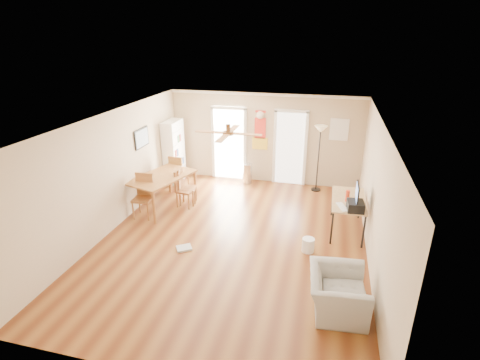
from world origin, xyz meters
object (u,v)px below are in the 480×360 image
(dining_chair_near, at_px, (142,197))
(armchair, at_px, (337,293))
(wastebasket_a, at_px, (308,245))
(trash_can, at_px, (247,174))
(dining_table, at_px, (163,191))
(dining_chair_right_a, at_px, (188,186))
(torchiere_lamp, at_px, (318,159))
(dining_chair_right_b, at_px, (185,189))
(bookshelf, at_px, (174,152))
(computer_desk, at_px, (347,215))
(dining_chair_far, at_px, (179,172))
(printer, at_px, (355,206))

(dining_chair_near, bearing_deg, armchair, -30.99)
(dining_chair_near, bearing_deg, wastebasket_a, -13.48)
(trash_can, height_order, wastebasket_a, trash_can)
(dining_table, bearing_deg, wastebasket_a, -17.91)
(dining_chair_right_a, bearing_deg, armchair, -137.74)
(armchair, bearing_deg, torchiere_lamp, 1.95)
(dining_chair_near, relative_size, wastebasket_a, 3.61)
(dining_chair_right_b, bearing_deg, trash_can, -25.16)
(bookshelf, distance_m, dining_chair_near, 2.36)
(torchiere_lamp, height_order, armchair, torchiere_lamp)
(computer_desk, bearing_deg, bookshelf, 159.57)
(dining_chair_right_a, bearing_deg, torchiere_lamp, -69.82)
(dining_chair_far, bearing_deg, torchiere_lamp, -162.31)
(dining_table, distance_m, computer_desk, 4.50)
(dining_table, height_order, torchiere_lamp, torchiere_lamp)
(bookshelf, height_order, dining_chair_near, bookshelf)
(wastebasket_a, bearing_deg, dining_chair_right_b, 156.51)
(dining_chair_far, relative_size, wastebasket_a, 3.47)
(dining_table, xyz_separation_m, dining_chair_near, (-0.22, -0.62, 0.11))
(dining_chair_near, relative_size, armchair, 1.03)
(wastebasket_a, bearing_deg, dining_chair_right_a, 154.35)
(bookshelf, distance_m, printer, 5.52)
(dining_chair_right_b, xyz_separation_m, trash_can, (1.17, 1.86, -0.17))
(dining_table, relative_size, dining_chair_far, 1.66)
(dining_chair_right_b, bearing_deg, dining_table, 115.00)
(dining_table, distance_m, printer, 4.67)
(dining_chair_right_a, height_order, trash_can, dining_chair_right_a)
(dining_chair_right_b, bearing_deg, wastebasket_a, -106.40)
(trash_can, distance_m, wastebasket_a, 3.82)
(computer_desk, relative_size, armchair, 1.40)
(bookshelf, relative_size, printer, 4.81)
(dining_chair_far, height_order, wastebasket_a, dining_chair_far)
(dining_chair_right_a, height_order, dining_chair_near, dining_chair_near)
(printer, bearing_deg, trash_can, 132.22)
(dining_table, height_order, dining_chair_right_b, dining_chair_right_b)
(dining_chair_right_a, xyz_separation_m, dining_chair_near, (-0.77, -0.94, 0.04))
(printer, bearing_deg, dining_chair_right_a, 161.79)
(dining_chair_right_a, height_order, dining_chair_right_b, dining_chair_right_a)
(dining_chair_right_a, height_order, torchiere_lamp, torchiere_lamp)
(dining_chair_far, xyz_separation_m, torchiere_lamp, (3.74, 0.86, 0.42))
(trash_can, xyz_separation_m, printer, (2.88, -2.69, 0.56))
(dining_chair_right_b, bearing_deg, torchiere_lamp, -52.93)
(torchiere_lamp, xyz_separation_m, computer_desk, (0.77, -2.13, -0.54))
(bookshelf, distance_m, armchair, 6.54)
(dining_chair_near, distance_m, armchair, 5.03)
(wastebasket_a, bearing_deg, dining_chair_near, 171.56)
(torchiere_lamp, bearing_deg, armchair, -83.18)
(computer_desk, bearing_deg, torchiere_lamp, 109.86)
(torchiere_lamp, distance_m, computer_desk, 2.33)
(torchiere_lamp, bearing_deg, dining_chair_right_a, -152.02)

